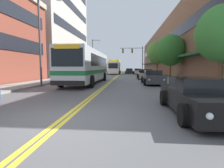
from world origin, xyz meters
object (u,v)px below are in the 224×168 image
at_px(city_bus, 88,65).
at_px(street_lamp_left_near, 43,34).
at_px(car_beige_parked_right_mid, 145,74).
at_px(car_charcoal_moving_lead, 129,71).
at_px(traffic_signal_mast, 135,55).
at_px(street_tree_right_mid, 171,50).
at_px(car_dark_grey_parked_right_end, 153,78).
at_px(box_truck, 114,67).
at_px(street_tree_right_far, 157,52).
at_px(car_black_parked_right_foreground, 198,97).
at_px(street_tree_right_near, 223,34).
at_px(car_red_parked_left_mid, 94,73).
at_px(street_lamp_left_far, 94,54).
at_px(car_champagne_parked_right_far, 138,71).

xyz_separation_m(city_bus, street_lamp_left_near, (-2.84, -3.84, 2.52)).
relative_size(car_beige_parked_right_mid, street_lamp_left_near, 0.66).
relative_size(city_bus, car_charcoal_moving_lead, 2.52).
height_order(traffic_signal_mast, street_tree_right_mid, traffic_signal_mast).
height_order(traffic_signal_mast, street_lamp_left_near, street_lamp_left_near).
xyz_separation_m(car_dark_grey_parked_right_end, box_truck, (-5.59, 24.17, 1.09)).
xyz_separation_m(traffic_signal_mast, street_tree_right_far, (3.79, -7.84, -0.18)).
height_order(car_black_parked_right_foreground, traffic_signal_mast, traffic_signal_mast).
bearing_deg(car_black_parked_right_foreground, street_lamp_left_near, 139.90).
distance_m(car_black_parked_right_foreground, box_truck, 35.60).
bearing_deg(street_tree_right_far, traffic_signal_mast, 115.82).
bearing_deg(street_tree_right_near, box_truck, 105.63).
bearing_deg(car_red_parked_left_mid, street_tree_right_near, -61.40).
relative_size(car_black_parked_right_foreground, street_lamp_left_near, 0.62).
xyz_separation_m(car_black_parked_right_foreground, box_truck, (-5.60, 35.14, 1.13)).
distance_m(street_tree_right_mid, street_tree_right_far, 9.28).
distance_m(city_bus, street_tree_right_near, 11.99).
xyz_separation_m(box_truck, street_lamp_left_far, (-3.79, -5.63, 2.60)).
distance_m(car_black_parked_right_foreground, car_dark_grey_parked_right_end, 10.96).
bearing_deg(city_bus, car_charcoal_moving_lead, 81.05).
distance_m(car_black_parked_right_foreground, street_tree_right_far, 26.69).
distance_m(car_red_parked_left_mid, street_lamp_left_far, 5.13).
height_order(car_black_parked_right_foreground, street_lamp_left_far, street_lamp_left_far).
height_order(city_bus, street_lamp_left_near, street_lamp_left_near).
xyz_separation_m(city_bus, car_red_parked_left_mid, (-2.23, 14.29, -1.17)).
distance_m(car_charcoal_moving_lead, street_tree_right_mid, 23.79).
bearing_deg(street_tree_right_mid, car_dark_grey_parked_right_end, -116.71).
height_order(car_beige_parked_right_mid, street_tree_right_near, street_tree_right_near).
bearing_deg(car_charcoal_moving_lead, street_tree_right_near, -81.98).
distance_m(car_champagne_parked_right_far, car_charcoal_moving_lead, 3.39).
bearing_deg(car_beige_parked_right_mid, traffic_signal_mast, 93.51).
bearing_deg(car_charcoal_moving_lead, car_beige_parked_right_mid, -84.53).
distance_m(car_red_parked_left_mid, car_beige_parked_right_mid, 11.50).
relative_size(car_champagne_parked_right_far, traffic_signal_mast, 0.66).
height_order(city_bus, traffic_signal_mast, traffic_signal_mast).
distance_m(street_tree_right_near, street_tree_right_far, 21.75).
height_order(car_red_parked_left_mid, street_tree_right_far, street_tree_right_far).
relative_size(traffic_signal_mast, street_tree_right_mid, 1.12).
xyz_separation_m(city_bus, traffic_signal_mast, (5.57, 22.41, 2.67)).
bearing_deg(car_dark_grey_parked_right_end, box_truck, 103.03).
xyz_separation_m(car_beige_parked_right_mid, car_charcoal_moving_lead, (-2.06, 21.49, -0.00)).
relative_size(car_red_parked_left_mid, street_tree_right_mid, 0.78).
bearing_deg(street_tree_right_near, car_black_parked_right_foreground, -123.11).
bearing_deg(street_tree_right_mid, traffic_signal_mast, 103.07).
height_order(box_truck, traffic_signal_mast, traffic_signal_mast).
xyz_separation_m(car_red_parked_left_mid, car_beige_parked_right_mid, (8.76, -7.45, 0.00)).
distance_m(car_beige_parked_right_mid, street_lamp_left_far, 14.90).
relative_size(car_champagne_parked_right_far, street_lamp_left_far, 0.57).
bearing_deg(traffic_signal_mast, street_tree_right_far, -64.18).
height_order(car_beige_parked_right_mid, car_charcoal_moving_lead, car_beige_parked_right_mid).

